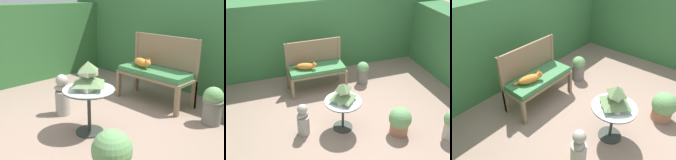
{
  "view_description": "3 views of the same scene",
  "coord_description": "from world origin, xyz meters",
  "views": [
    {
      "loc": [
        2.32,
        -2.29,
        1.67
      ],
      "look_at": [
        -0.38,
        0.32,
        0.51
      ],
      "focal_mm": 45.0,
      "sensor_mm": 36.0,
      "label": 1
    },
    {
      "loc": [
        -1.52,
        -3.94,
        3.27
      ],
      "look_at": [
        0.02,
        0.49,
        0.52
      ],
      "focal_mm": 45.0,
      "sensor_mm": 36.0,
      "label": 2
    },
    {
      "loc": [
        -2.36,
        -1.23,
        2.55
      ],
      "look_at": [
        -0.19,
        0.59,
        0.65
      ],
      "focal_mm": 35.0,
      "sensor_mm": 36.0,
      "label": 3
    }
  ],
  "objects": [
    {
      "name": "ground",
      "position": [
        0.0,
        0.0,
        0.0
      ],
      "size": [
        30.0,
        30.0,
        0.0
      ],
      "primitive_type": "plane",
      "color": "gray"
    },
    {
      "name": "foliage_hedge_back",
      "position": [
        0.0,
        2.29,
        0.85
      ],
      "size": [
        6.4,
        0.77,
        1.7
      ],
      "primitive_type": "cube",
      "color": "#38703D",
      "rests_on": "ground"
    },
    {
      "name": "garden_bench",
      "position": [
        -0.24,
        1.12,
        0.46
      ],
      "size": [
        1.2,
        0.51,
        0.54
      ],
      "color": "#7F664C",
      "rests_on": "ground"
    },
    {
      "name": "bench_backrest",
      "position": [
        -0.24,
        1.35,
        0.73
      ],
      "size": [
        1.2,
        0.06,
        1.04
      ],
      "color": "#7F664C",
      "rests_on": "ground"
    },
    {
      "name": "cat",
      "position": [
        -0.47,
        1.07,
        0.61
      ],
      "size": [
        0.45,
        0.28,
        0.18
      ],
      "rotation": [
        0.0,
        0.0,
        -0.31
      ],
      "color": "orange",
      "rests_on": "garden_bench"
    },
    {
      "name": "patio_table",
      "position": [
        -0.16,
        -0.28,
        0.45
      ],
      "size": [
        0.63,
        0.63,
        0.57
      ],
      "color": "#2D332D",
      "rests_on": "ground"
    },
    {
      "name": "pagoda_birdhouse",
      "position": [
        -0.16,
        -0.28,
        0.72
      ],
      "size": [
        0.37,
        0.37,
        0.34
      ],
      "color": "beige",
      "rests_on": "patio_table"
    },
    {
      "name": "garden_bust",
      "position": [
        -0.85,
        -0.2,
        0.28
      ],
      "size": [
        0.28,
        0.24,
        0.6
      ],
      "rotation": [
        0.0,
        0.0,
        0.51
      ],
      "color": "#A39E93",
      "rests_on": "ground"
    },
    {
      "name": "potted_plant_bench_left",
      "position": [
        0.79,
        1.03,
        0.27
      ],
      "size": [
        0.28,
        0.28,
        0.52
      ],
      "color": "slate",
      "rests_on": "ground"
    },
    {
      "name": "potted_plant_table_near",
      "position": [
        0.71,
        -0.73,
        0.25
      ],
      "size": [
        0.39,
        0.39,
        0.5
      ],
      "color": "#9E664C",
      "rests_on": "ground"
    }
  ]
}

